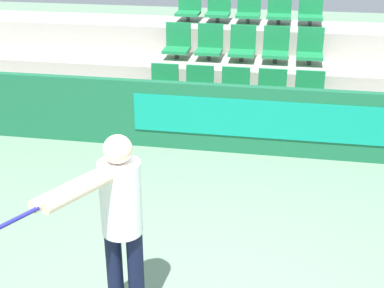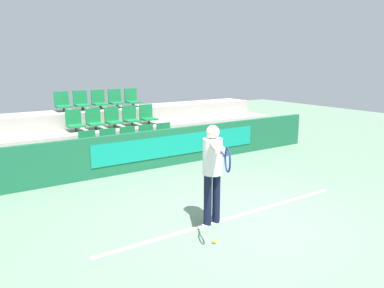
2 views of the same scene
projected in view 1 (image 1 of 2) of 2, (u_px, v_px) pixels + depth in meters
barrier_wall at (231, 119)px, 7.21m from camera, size 11.07×0.14×0.95m
bleacher_tier_front at (233, 121)px, 7.87m from camera, size 10.67×1.04×0.41m
bleacher_tier_middle at (240, 87)px, 8.73m from camera, size 10.67×1.04×0.81m
bleacher_tier_back at (246, 58)px, 9.58m from camera, size 10.67×1.04×1.22m
stadium_chair_0 at (164, 87)px, 7.98m from camera, size 0.41×0.41×0.56m
stadium_chair_1 at (199, 89)px, 7.90m from camera, size 0.41×0.41×0.56m
stadium_chair_2 at (235, 91)px, 7.81m from camera, size 0.41×0.41×0.56m
stadium_chair_3 at (272, 93)px, 7.73m from camera, size 0.41×0.41×0.56m
stadium_chair_4 at (309, 95)px, 7.64m from camera, size 0.41×0.41×0.56m
stadium_chair_5 at (177, 44)px, 8.75m from camera, size 0.41×0.41×0.56m
stadium_chair_6 at (209, 45)px, 8.67m from camera, size 0.41×0.41×0.56m
stadium_chair_7 at (242, 46)px, 8.58m from camera, size 0.41×0.41×0.56m
stadium_chair_8 at (276, 48)px, 8.50m from camera, size 0.41×0.41×0.56m
stadium_chair_9 at (310, 49)px, 8.41m from camera, size 0.41×0.41×0.56m
stadium_chair_10 at (189, 8)px, 9.52m from camera, size 0.41×0.41×0.56m
stadium_chair_11 at (218, 9)px, 9.44m from camera, size 0.41×0.41×0.56m
stadium_chair_12 at (249, 9)px, 9.35m from camera, size 0.41×0.41×0.56m
stadium_chair_13 at (279, 10)px, 9.27m from camera, size 0.41×0.41×0.56m
stadium_chair_14 at (311, 11)px, 9.18m from camera, size 0.41×0.41×0.56m
tennis_player at (115, 216)px, 3.96m from camera, size 0.78×1.34×1.63m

